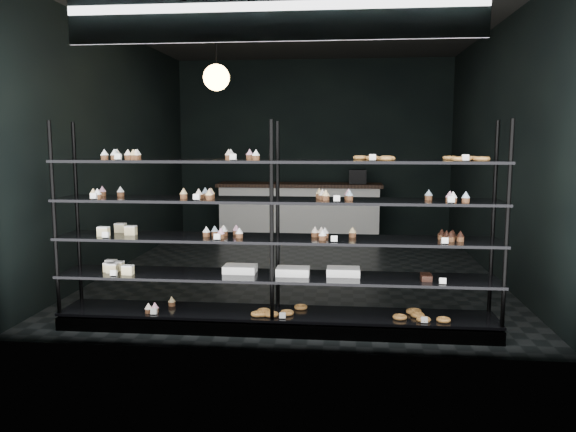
% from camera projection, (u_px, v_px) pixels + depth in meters
% --- Properties ---
extents(room, '(5.01, 6.01, 3.20)m').
position_uv_depth(room, '(301.00, 151.00, 7.39)').
color(room, black).
rests_on(room, ground).
extents(display_shelf, '(4.00, 0.50, 1.91)m').
position_uv_depth(display_shelf, '(272.00, 262.00, 5.11)').
color(display_shelf, black).
rests_on(display_shelf, room).
extents(signage, '(3.30, 0.05, 0.50)m').
position_uv_depth(signage, '(272.00, 8.00, 4.35)').
color(signage, '#0D1143').
rests_on(signage, room).
extents(pendant_lamp, '(0.30, 0.30, 0.88)m').
position_uv_depth(pendant_lamp, '(216.00, 77.00, 6.42)').
color(pendant_lamp, black).
rests_on(pendant_lamp, room).
extents(service_counter, '(2.91, 0.65, 1.23)m').
position_uv_depth(service_counter, '(300.00, 210.00, 10.03)').
color(service_counter, silver).
rests_on(service_counter, room).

